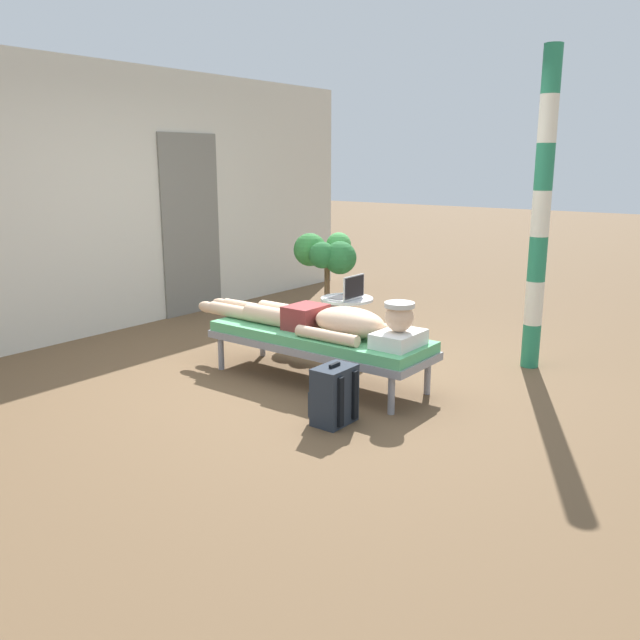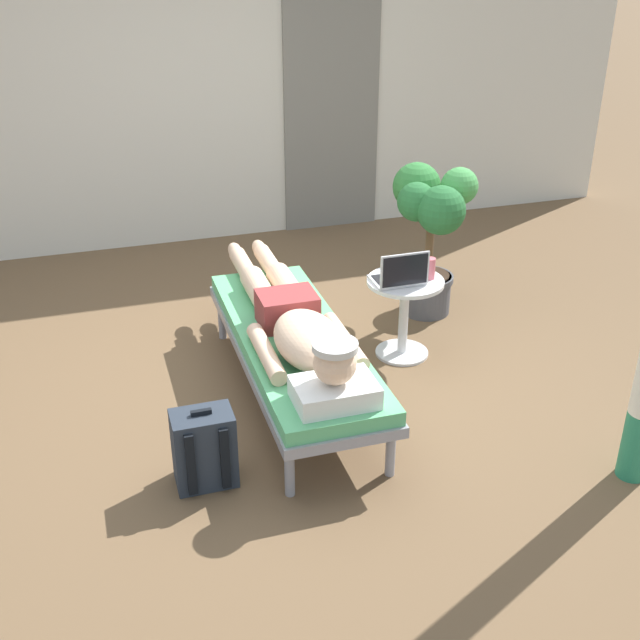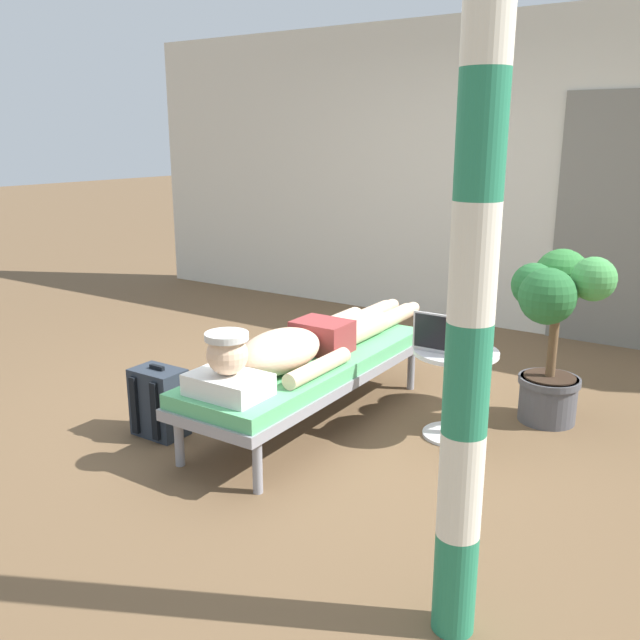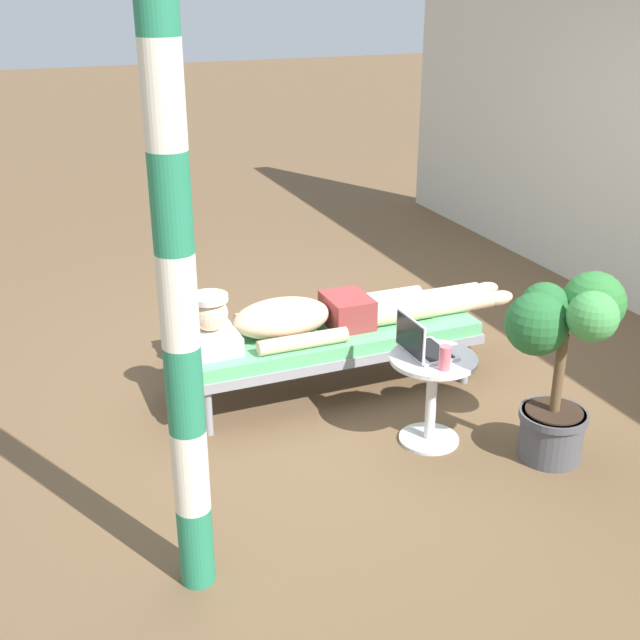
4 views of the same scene
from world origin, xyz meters
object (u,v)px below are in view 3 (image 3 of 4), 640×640
Objects in this scene: person_reclining at (304,344)px; backpack at (160,402)px; side_table at (455,378)px; porch_post at (474,263)px; drink_glass at (481,344)px; potted_plant at (555,316)px; laptop at (443,341)px; lounge_chair at (310,368)px.

person_reclining reaches higher than backpack.
person_reclining is 4.15× the size of side_table.
side_table is 1.89m from porch_post.
potted_plant is at bearing 66.35° from drink_glass.
person_reclining is at bearing -157.53° from laptop.
porch_post is at bearing -72.06° from drink_glass.
lounge_chair is 2.11m from porch_post.
laptop reaches higher than person_reclining.
porch_post is (0.63, -1.50, 0.96)m from side_table.
laptop is 0.30× the size of potted_plant.
person_reclining is 0.90m from backpack.
person_reclining reaches higher than lounge_chair.
laptop is at bearing 31.96° from backpack.
potted_plant is (1.19, 0.82, 0.32)m from lounge_chair.
potted_plant is at bearing 96.67° from porch_post.
drink_glass is at bearing 7.70° from laptop.
lounge_chair is at bearing 44.35° from backpack.
porch_post is at bearing -83.33° from potted_plant.
porch_post reaches higher than laptop.
laptop is 0.74m from potted_plant.
potted_plant reaches higher than backpack.
person_reclining is at bearing -155.93° from side_table.
potted_plant is (0.39, 0.53, 0.31)m from side_table.
laptop is 0.73× the size of backpack.
backpack is 0.16× the size of porch_post.
side_table is at bearing 24.07° from person_reclining.
potted_plant is at bearing 34.45° from lounge_chair.
side_table is 3.91× the size of drink_glass.
potted_plant is (0.24, 0.55, 0.07)m from drink_glass.
backpack is 2.42m from porch_post.
lounge_chair is 14.17× the size of drink_glass.
lounge_chair is at bearing -145.55° from potted_plant.
porch_post reaches higher than backpack.
person_reclining is 7.00× the size of laptop.
backpack is at bearing -150.79° from drink_glass.
person_reclining is at bearing -160.61° from drink_glass.
lounge_chair is 0.90m from backpack.
lounge_chair is 1.48m from potted_plant.
side_table reaches higher than backpack.
person_reclining is 16.23× the size of drink_glass.
potted_plant is (1.19, 0.89, 0.15)m from person_reclining.
drink_glass is at bearing -113.65° from potted_plant.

